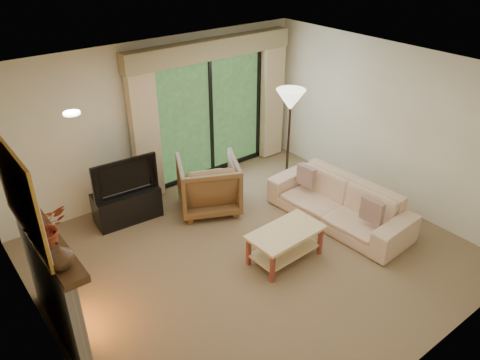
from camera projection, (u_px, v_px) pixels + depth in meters
floor at (253, 256)px, 6.64m from camera, size 5.50×5.50×0.00m
ceiling at (256, 76)px, 5.38m from camera, size 5.50×5.50×0.00m
wall_back at (159, 118)px, 7.74m from camera, size 5.00×0.00×5.00m
wall_front at (427, 278)px, 4.28m from camera, size 5.00×0.00×5.00m
wall_left at (35, 258)px, 4.54m from camera, size 0.00×5.00×5.00m
wall_right at (387, 125)px, 7.48m from camera, size 0.00×5.00×5.00m
fireplace at (53, 290)px, 5.04m from camera, size 0.24×1.70×1.37m
mirror at (18, 191)px, 4.38m from camera, size 0.07×1.45×1.02m
sliding_door at (210, 117)px, 8.34m from camera, size 2.26×0.10×2.16m
curtain_left at (145, 132)px, 7.49m from camera, size 0.45×0.18×2.35m
curtain_right at (272, 98)px, 8.93m from camera, size 0.45×0.18×2.35m
cornice at (211, 49)px, 7.68m from camera, size 3.20×0.24×0.32m
media_console at (127, 205)px, 7.35m from camera, size 1.04×0.53×0.50m
tv at (123, 175)px, 7.08m from camera, size 1.02×0.20×0.58m
armchair at (208, 185)px, 7.54m from camera, size 1.27×1.28×0.88m
sofa at (339, 203)px, 7.25m from camera, size 1.04×2.34×0.67m
pillow_near at (372, 211)px, 6.65m from camera, size 0.11×0.36×0.35m
pillow_far at (306, 176)px, 7.56m from camera, size 0.11×0.34×0.34m
coffee_table at (285, 245)px, 6.47m from camera, size 1.08×0.62×0.47m
floor_lamp at (288, 141)px, 7.92m from camera, size 0.49×0.49×1.80m
vase at (59, 255)px, 4.25m from camera, size 0.30×0.30×0.27m
branches at (44, 228)px, 4.46m from camera, size 0.49×0.44×0.47m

